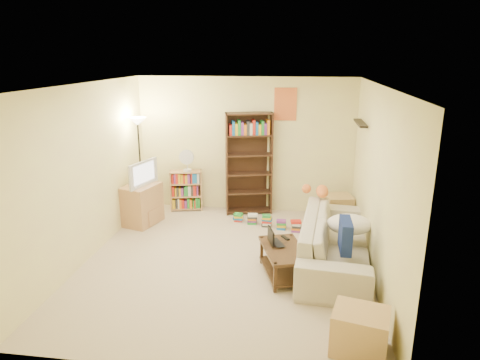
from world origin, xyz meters
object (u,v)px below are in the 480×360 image
Objects in this scene: desk_fan at (187,159)px; coffee_table at (284,258)px; floor_lamp at (139,139)px; mug at (303,254)px; end_cabinet at (360,331)px; tabby_cat at (319,191)px; short_bookshelf at (186,190)px; tall_bookshelf at (249,161)px; side_table at (338,209)px; television at (140,173)px; laptop at (280,243)px; tv_stand at (142,204)px; sofa at (336,241)px.

coffee_table is at bearing -50.27° from desk_fan.
mug is at bearing -35.89° from floor_lamp.
coffee_table is 1.89× the size of end_cabinet.
tabby_cat is 2.65m from short_bookshelf.
side_table is at bearing -23.67° from tall_bookshelf.
tall_bookshelf reaches higher than end_cabinet.
side_table is 3.48m from end_cabinet.
mug is 3.34m from television.
laptop is 2.85m from tv_stand.
short_bookshelf is 4.67m from end_cabinet.
mug is 0.17× the size of short_bookshelf.
desk_fan is 0.78× the size of end_cabinet.
floor_lamp reaches higher than tv_stand.
mug reaches higher than laptop.
tabby_cat is at bearing 96.33° from end_cabinet.
tall_bookshelf is (-1.00, 2.58, 0.55)m from mug.
end_cabinet is at bearing -176.58° from laptop.
tall_bookshelf is 3.76× the size of side_table.
tabby_cat reaches higher than sofa.
mug is (0.25, -0.24, 0.19)m from coffee_table.
desk_fan is 4.67m from end_cabinet.
side_table is (0.63, 2.29, -0.20)m from mug.
laptop reaches higher than coffee_table.
end_cabinet is at bearing -53.87° from desk_fan.
short_bookshelf is 1.37m from floor_lamp.
television is at bearing 77.32° from sofa.
mug is 0.07× the size of floor_lamp.
end_cabinet is (0.10, -1.89, -0.12)m from sofa.
mug is at bearing -61.44° from coffee_table.
tv_stand reaches higher than sofa.
coffee_table is 1.65m from end_cabinet.
tabby_cat is 1.31× the size of desk_fan.
tabby_cat is 0.71× the size of short_bookshelf.
sofa is at bearing -96.10° from side_table.
mug is 0.31× the size of desk_fan.
tabby_cat is 0.29× the size of tall_bookshelf.
laptop is 2.14m from side_table.
floor_lamp is 3.73m from side_table.
television is 1.96m from tall_bookshelf.
side_table is at bearing 59.83° from tabby_cat.
tall_bookshelf reaches higher than desk_fan.
tabby_cat is 0.93m from side_table.
tall_bookshelf reaches higher than television.
sofa is 18.74× the size of mug.
television is at bearing 131.49° from coffee_table.
tv_stand is 2.06m from tall_bookshelf.
short_bookshelf is (-2.66, 1.87, 0.04)m from sofa.
television is 3.52m from side_table.
coffee_table is at bearing -109.83° from tabby_cat.
desk_fan is (-2.62, 1.83, 0.66)m from sofa.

